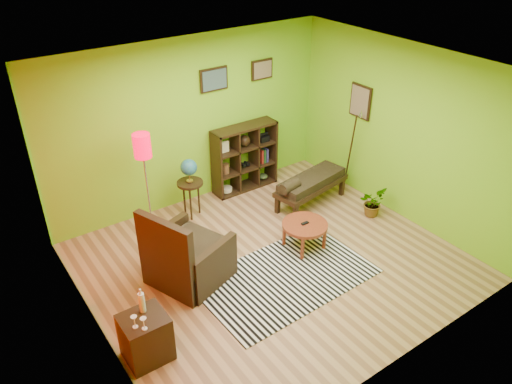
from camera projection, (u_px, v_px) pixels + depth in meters
ground at (272, 262)px, 7.23m from camera, size 5.00×5.00×0.00m
room_shell at (268, 151)px, 6.29m from camera, size 5.04×4.54×2.82m
zebra_rug at (286, 277)px, 6.93m from camera, size 2.43×1.51×0.01m
coffee_table at (305, 227)px, 7.37m from camera, size 0.68×0.68×0.44m
armchair at (186, 259)px, 6.73m from camera, size 1.21×1.20×1.15m
side_cabinet at (146, 337)px, 5.59m from camera, size 0.50×0.46×0.91m
floor_lamp at (143, 156)px, 7.07m from camera, size 0.26×0.26×1.73m
globe_table at (189, 174)px, 7.91m from camera, size 0.42×0.42×1.03m
cube_shelf at (245, 157)px, 8.82m from camera, size 1.20×0.35×1.20m
bench at (310, 183)px, 8.39m from camera, size 1.46×0.73×0.65m
potted_plant at (372, 205)px, 8.23m from camera, size 0.58×0.60×0.37m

